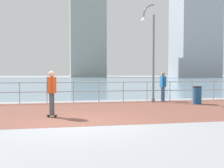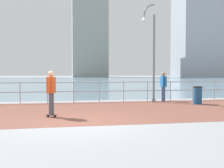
{
  "view_description": "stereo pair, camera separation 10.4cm",
  "coord_description": "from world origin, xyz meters",
  "px_view_note": "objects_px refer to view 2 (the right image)",
  "views": [
    {
      "loc": [
        -0.66,
        -8.58,
        1.61
      ],
      "look_at": [
        1.69,
        3.63,
        1.1
      ],
      "focal_mm": 42.76,
      "sensor_mm": 36.0,
      "label": 1
    },
    {
      "loc": [
        -0.55,
        -8.6,
        1.61
      ],
      "look_at": [
        1.69,
        3.63,
        1.1
      ],
      "focal_mm": 42.76,
      "sensor_mm": 36.0,
      "label": 2
    }
  ],
  "objects_px": {
    "lamppost": "(151,48)",
    "trash_bin": "(198,95)",
    "bystander": "(163,84)",
    "skateboarder": "(51,89)"
  },
  "relations": [
    {
      "from": "lamppost",
      "to": "skateboarder",
      "type": "relative_size",
      "value": 3.19
    },
    {
      "from": "lamppost",
      "to": "bystander",
      "type": "distance_m",
      "value": 2.18
    },
    {
      "from": "lamppost",
      "to": "trash_bin",
      "type": "height_order",
      "value": "lamppost"
    },
    {
      "from": "lamppost",
      "to": "trash_bin",
      "type": "xyz_separation_m",
      "value": [
        2.11,
        -1.3,
        -2.51
      ]
    },
    {
      "from": "trash_bin",
      "to": "lamppost",
      "type": "bearing_deg",
      "value": 148.29
    },
    {
      "from": "trash_bin",
      "to": "skateboarder",
      "type": "bearing_deg",
      "value": -158.59
    },
    {
      "from": "bystander",
      "to": "trash_bin",
      "type": "bearing_deg",
      "value": -49.84
    },
    {
      "from": "bystander",
      "to": "trash_bin",
      "type": "relative_size",
      "value": 1.79
    },
    {
      "from": "bystander",
      "to": "trash_bin",
      "type": "distance_m",
      "value": 2.06
    },
    {
      "from": "skateboarder",
      "to": "bystander",
      "type": "xyz_separation_m",
      "value": [
        6.02,
        4.39,
        -0.03
      ]
    }
  ]
}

